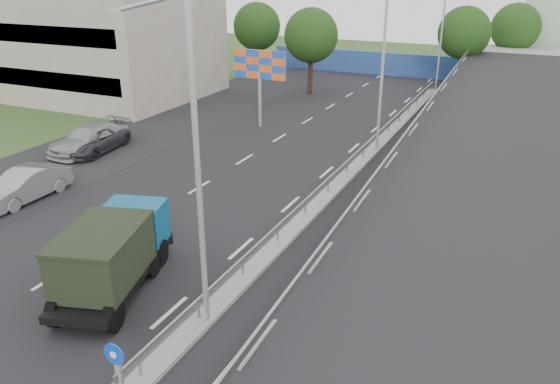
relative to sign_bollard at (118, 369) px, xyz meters
The scene contains 21 objects.
road_surface 18.11m from the sign_bollard, 99.55° to the left, with size 26.00×90.00×0.04m, color black.
parking_strip 23.98m from the sign_bollard, 131.91° to the left, with size 8.00×90.00×0.05m, color black.
median 21.85m from the sign_bollard, 90.00° to the left, with size 1.00×44.00×0.20m, color gray.
overpass_ramp 23.09m from the sign_bollard, 71.04° to the left, with size 10.00×50.00×3.50m.
median_guardrail 21.83m from the sign_bollard, 90.00° to the left, with size 0.09×44.00×0.71m.
sign_bollard is the anchor object (origin of this frame).
lamp_post_near 6.12m from the sign_bollard, 88.36° to the left, with size 2.74×0.18×10.08m.
lamp_post_mid 24.30m from the sign_bollard, 89.74° to the left, with size 2.74×0.18×10.08m.
lamp_post_far 44.08m from the sign_bollard, 89.86° to the left, with size 2.74×0.18×10.08m.
beige_building 42.59m from the sign_bollard, 135.17° to the left, with size 24.00×14.00×12.00m, color gray.
blue_wall 49.99m from the sign_bollard, 94.59° to the left, with size 30.00×0.50×2.40m, color navy.
church 58.84m from the sign_bollard, 80.19° to the left, with size 7.00×7.00×13.80m.
billboard 27.53m from the sign_bollard, 109.21° to the left, with size 4.00×0.24×5.50m.
tree_left_mid 39.34m from the sign_bollard, 104.81° to the left, with size 4.80×4.80×7.60m.
tree_median_far 46.06m from the sign_bollard, 87.50° to the left, with size 4.80×4.80×7.60m.
tree_left_far 46.64m from the sign_bollard, 112.80° to the left, with size 4.80×4.80×7.60m.
tree_ramp_far 53.33m from the sign_bollard, 83.52° to the left, with size 4.80×4.80×7.60m.
dump_truck 5.81m from the sign_bollard, 131.54° to the left, with size 3.87×6.51×2.70m.
parked_car_b 16.06m from the sign_bollard, 146.78° to the left, with size 1.68×4.80×1.58m, color gray.
parked_car_c 22.62m from the sign_bollard, 134.31° to the left, with size 2.38×5.17×1.44m, color #2D2E32.
parked_car_d 22.86m from the sign_bollard, 134.95° to the left, with size 2.32×5.72×1.66m, color #979C9F.
Camera 1 is at (8.75, -6.39, 10.82)m, focal length 35.00 mm.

